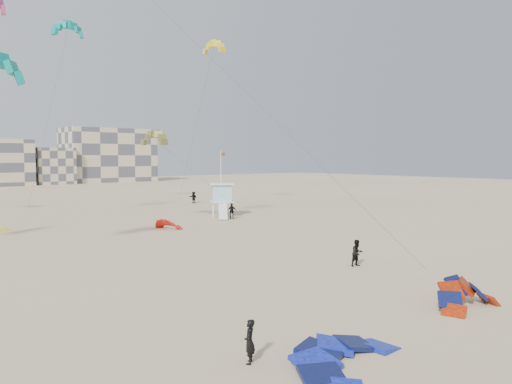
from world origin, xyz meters
TOP-DOWN VIEW (x-y plane):
  - ground at (0.00, 0.00)m, footprint 320.00×320.00m
  - kite_ground_blue at (1.14, -3.09)m, footprint 6.28×6.43m
  - kite_ground_orange at (10.72, -2.53)m, footprint 3.81×3.84m
  - kite_ground_red_far at (13.04, 30.52)m, footprint 3.91×3.83m
  - kitesurfer_main at (-1.46, -0.88)m, footprint 0.68×0.68m
  - kitesurfer_b at (14.05, 6.88)m, footprint 0.97×0.80m
  - kitesurfer_d at (22.99, 32.89)m, footprint 1.10×1.12m
  - kitesurfer_f at (30.66, 53.43)m, footprint 0.77×1.81m
  - kite_fly_olive at (14.00, 35.07)m, footprint 10.93×6.56m
  - kite_fly_yellow at (28.96, 45.12)m, footprint 4.23×9.55m
  - kite_fly_teal_b at (12.56, 57.00)m, footprint 9.35×6.50m
  - lifeguard_tower_near at (23.69, 35.82)m, footprint 4.06×6.23m
  - flagpole at (24.23, 36.83)m, footprint 0.67×0.10m
  - condo_east at (50.00, 132.00)m, footprint 26.00×14.00m
  - condo_fill_right at (32.00, 128.00)m, footprint 10.00×10.00m

SIDE VIEW (x-z plane):
  - ground at x=0.00m, z-range 0.00..0.00m
  - kite_ground_blue at x=1.14m, z-range -0.82..0.82m
  - kite_ground_orange at x=10.72m, z-range -1.84..1.84m
  - kite_ground_red_far at x=13.04m, z-range -1.47..1.47m
  - kitesurfer_main at x=-1.46m, z-range 0.00..1.59m
  - kitesurfer_b at x=14.05m, z-range 0.00..1.80m
  - kitesurfer_f at x=30.66m, z-range 0.00..1.89m
  - kitesurfer_d at x=22.99m, z-range 0.00..1.89m
  - lifeguard_tower_near at x=23.69m, z-range -0.02..4.12m
  - flagpole at x=24.23m, z-range 0.20..8.45m
  - condo_fill_right at x=32.00m, z-range 0.00..10.00m
  - condo_east at x=50.00m, z-range 0.00..16.00m
  - kite_fly_olive at x=14.00m, z-range 4.58..14.07m
  - kite_fly_yellow at x=28.96m, z-range 11.39..34.26m
  - kite_fly_teal_b at x=12.56m, z-range 12.31..37.72m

